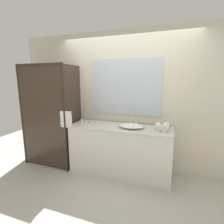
{
  "coord_description": "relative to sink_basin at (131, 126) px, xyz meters",
  "views": [
    {
      "loc": [
        0.8,
        -2.74,
        1.71
      ],
      "look_at": [
        -0.15,
        0.0,
        1.15
      ],
      "focal_mm": 26.81,
      "sensor_mm": 36.0,
      "label": 1
    }
  ],
  "objects": [
    {
      "name": "shower_enclosure",
      "position": [
        -1.48,
        -0.17,
        0.09
      ],
      "size": [
        1.2,
        0.59,
        2.0
      ],
      "color": "#2D2319",
      "rests_on": "ground_plane"
    },
    {
      "name": "faucet",
      "position": [
        -0.0,
        0.19,
        0.01
      ],
      "size": [
        0.17,
        0.15,
        0.13
      ],
      "color": "silver",
      "rests_on": "vanity_cabinet"
    },
    {
      "name": "amenity_bottle_conditioner",
      "position": [
        -0.98,
        0.03,
        0.01
      ],
      "size": [
        0.03,
        0.03,
        0.09
      ],
      "color": "white",
      "rests_on": "vanity_cabinet"
    },
    {
      "name": "amenity_bottle_body_wash",
      "position": [
        -0.72,
        -0.17,
        -0.0
      ],
      "size": [
        0.03,
        0.03,
        0.07
      ],
      "color": "white",
      "rests_on": "vanity_cabinet"
    },
    {
      "name": "wall_back_with_mirror",
      "position": [
        -0.2,
        0.36,
        0.37
      ],
      "size": [
        4.4,
        0.06,
        2.6
      ],
      "color": "beige",
      "rests_on": "ground_plane"
    },
    {
      "name": "rolled_towel_middle",
      "position": [
        0.45,
        0.05,
        0.01
      ],
      "size": [
        0.12,
        0.22,
        0.1
      ],
      "primitive_type": "cylinder",
      "rotation": [
        1.57,
        0.0,
        0.12
      ],
      "color": "white",
      "rests_on": "vanity_cabinet"
    },
    {
      "name": "vanity_cabinet",
      "position": [
        -0.2,
        0.03,
        -0.48
      ],
      "size": [
        1.8,
        0.58,
        0.9
      ],
      "color": "silver",
      "rests_on": "ground_plane"
    },
    {
      "name": "rolled_towel_near_edge",
      "position": [
        0.56,
        0.03,
        0.02
      ],
      "size": [
        0.14,
        0.22,
        0.12
      ],
      "primitive_type": "cylinder",
      "rotation": [
        1.57,
        0.0,
        -0.12
      ],
      "color": "white",
      "rests_on": "vanity_cabinet"
    },
    {
      "name": "sink_basin",
      "position": [
        0.0,
        0.0,
        0.0
      ],
      "size": [
        0.44,
        0.32,
        0.07
      ],
      "primitive_type": "ellipsoid",
      "color": "white",
      "rests_on": "vanity_cabinet"
    },
    {
      "name": "ground_plane",
      "position": [
        -0.2,
        0.02,
        -0.94
      ],
      "size": [
        8.0,
        8.0,
        0.0
      ],
      "primitive_type": "plane",
      "color": "#B7B2A8"
    }
  ]
}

